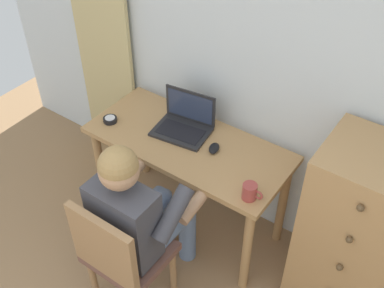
% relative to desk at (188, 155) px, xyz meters
% --- Properties ---
extents(wall_back, '(4.80, 0.05, 2.50)m').
position_rel_desk_xyz_m(wall_back, '(0.48, 0.35, 0.62)').
color(wall_back, silver).
rests_on(wall_back, ground_plane).
extents(curtain_panel, '(0.50, 0.03, 2.28)m').
position_rel_desk_xyz_m(curtain_panel, '(-0.94, 0.28, 0.51)').
color(curtain_panel, '#CCB77A').
rests_on(curtain_panel, ground_plane).
extents(desk, '(1.27, 0.57, 0.74)m').
position_rel_desk_xyz_m(desk, '(0.00, 0.00, 0.00)').
color(desk, tan).
rests_on(desk, ground_plane).
extents(dresser, '(0.56, 0.50, 1.13)m').
position_rel_desk_xyz_m(dresser, '(1.08, 0.06, -0.06)').
color(dresser, tan).
rests_on(dresser, ground_plane).
extents(chair, '(0.42, 0.40, 0.87)m').
position_rel_desk_xyz_m(chair, '(0.08, -0.73, -0.14)').
color(chair, brown).
rests_on(chair, ground_plane).
extents(person_seated, '(0.53, 0.59, 1.19)m').
position_rel_desk_xyz_m(person_seated, '(0.08, -0.55, 0.04)').
color(person_seated, '#6B84AD').
rests_on(person_seated, ground_plane).
extents(laptop, '(0.37, 0.29, 0.24)m').
position_rel_desk_xyz_m(laptop, '(-0.09, 0.08, 0.16)').
color(laptop, '#232326').
rests_on(laptop, desk).
extents(computer_mouse, '(0.09, 0.11, 0.03)m').
position_rel_desk_xyz_m(computer_mouse, '(0.17, 0.02, 0.13)').
color(computer_mouse, black).
rests_on(computer_mouse, desk).
extents(desk_clock, '(0.09, 0.09, 0.03)m').
position_rel_desk_xyz_m(desk_clock, '(-0.53, -0.13, 0.13)').
color(desk_clock, black).
rests_on(desk_clock, desk).
extents(coffee_mug, '(0.12, 0.08, 0.09)m').
position_rel_desk_xyz_m(coffee_mug, '(0.54, -0.19, 0.16)').
color(coffee_mug, '#9E3D38').
rests_on(coffee_mug, desk).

